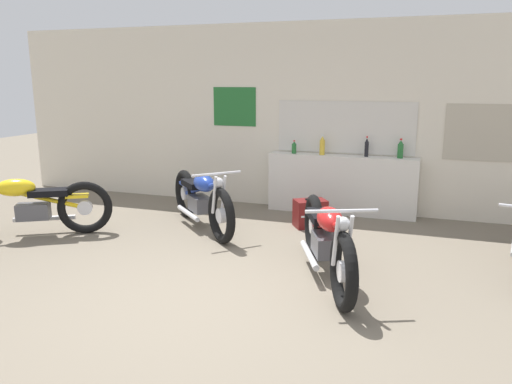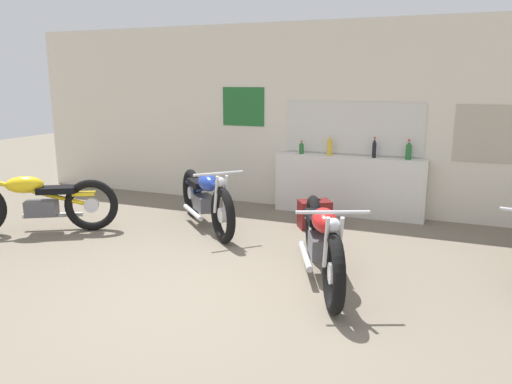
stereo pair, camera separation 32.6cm
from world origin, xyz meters
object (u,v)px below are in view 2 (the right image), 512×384
Objects in this scene: motorcycle_yellow at (36,202)px; motorcycle_blue at (206,198)px; bottle_leftmost at (301,148)px; bottle_center at (374,148)px; hard_case_darkred at (315,214)px; bottle_right_center at (409,151)px; motorcycle_red at (322,240)px; bottle_left_center at (330,146)px.

motorcycle_blue is at bearing 28.02° from motorcycle_yellow.
bottle_leftmost is at bearing 40.22° from motorcycle_yellow.
bottle_center is 0.16× the size of motorcycle_yellow.
motorcycle_yellow is at bearing -139.78° from bottle_leftmost.
hard_case_darkred is (3.30, 1.59, -0.22)m from motorcycle_yellow.
bottle_right_center is at bearing 1.24° from bottle_center.
bottle_right_center reaches higher than motorcycle_yellow.
motorcycle_red is 3.91× the size of hard_case_darkred.
bottle_left_center is 0.64m from bottle_center.
motorcycle_yellow is at bearing -154.30° from hard_case_darkred.
motorcycle_red is at bearing -1.98° from motorcycle_yellow.
motorcycle_red is at bearing -91.40° from bottle_center.
bottle_leftmost is at bearing 119.00° from hard_case_darkred.
bottle_right_center is 1.61m from hard_case_darkred.
bottle_center is 2.50m from motorcycle_blue.
motorcycle_blue is at bearing -149.89° from bottle_right_center.
bottle_left_center reaches higher than motorcycle_red.
hard_case_darkred is at bearing -125.84° from bottle_center.
bottle_leftmost is 0.39× the size of hard_case_darkred.
bottle_left_center is (0.43, 0.01, 0.05)m from bottle_leftmost.
motorcycle_yellow reaches higher than hard_case_darkred.
bottle_center is at bearing 1.82° from bottle_leftmost.
motorcycle_blue is (-2.44, -1.42, -0.59)m from bottle_right_center.
hard_case_darkred is at bearing -61.00° from bottle_leftmost.
motorcycle_blue is at bearing 148.62° from motorcycle_red.
bottle_right_center reaches higher than motorcycle_red.
motorcycle_blue is (-0.90, -1.37, -0.55)m from bottle_leftmost.
bottle_leftmost is 0.10× the size of motorcycle_red.
bottle_left_center is 0.15× the size of motorcycle_red.
motorcycle_yellow is (-3.27, -2.41, -0.60)m from bottle_left_center.
bottle_leftmost is 3.77m from motorcycle_yellow.
bottle_leftmost is at bearing -179.24° from bottle_left_center.
motorcycle_red is 3.85m from motorcycle_yellow.
bottle_leftmost is at bearing -178.18° from bottle_center.
motorcycle_red is (1.01, -2.54, -0.55)m from bottle_leftmost.
motorcycle_yellow is at bearing -151.98° from motorcycle_blue.
bottle_leftmost reaches higher than motorcycle_red.
bottle_right_center is 5.06m from motorcycle_yellow.
bottle_right_center is (1.54, 0.04, 0.04)m from bottle_leftmost.
motorcycle_blue is at bearing -123.38° from bottle_leftmost.
bottle_left_center reaches higher than bottle_leftmost.
motorcycle_red is (-0.53, -2.58, -0.58)m from bottle_right_center.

